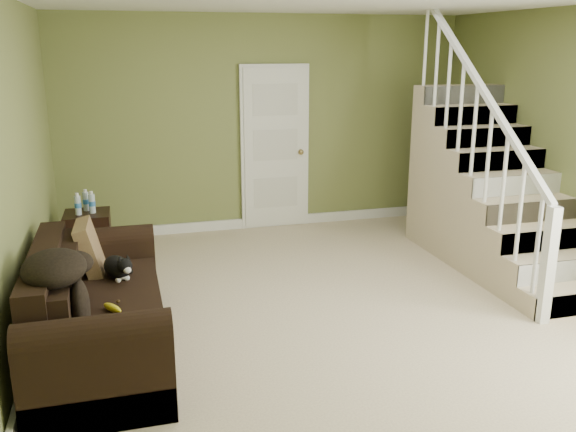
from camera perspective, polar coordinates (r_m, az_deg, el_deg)
floor at (r=5.36m, az=5.01°, el=-8.99°), size 5.00×5.50×0.01m
wall_back at (r=7.57m, az=-2.07°, el=8.59°), size 5.00×0.04×2.60m
wall_left at (r=4.71m, az=-24.45°, el=2.85°), size 0.04×5.50×2.60m
baseboard_back at (r=7.79m, az=-1.93°, el=-0.52°), size 5.00×0.04×0.12m
baseboard_left at (r=5.10m, az=-22.53°, el=-10.83°), size 0.04×5.50×0.12m
door at (r=7.59m, az=-1.22°, el=6.38°), size 0.86×0.12×2.02m
staircase at (r=6.85m, az=18.10°, el=1.46°), size 1.00×2.51×2.82m
sofa at (r=4.77m, az=-17.65°, el=-8.78°), size 0.90×2.09×0.83m
side_table at (r=6.75m, az=-18.15°, el=-1.88°), size 0.47×0.47×0.78m
cat at (r=5.01m, az=-15.70°, el=-4.68°), size 0.32×0.48×0.24m
banana at (r=4.44m, az=-16.11°, el=-8.26°), size 0.15×0.19×0.05m
throw_pillow at (r=5.23m, az=-18.03°, el=-3.00°), size 0.23×0.46×0.47m
throw_blanket at (r=4.19m, az=-21.07°, el=-4.58°), size 0.52×0.61×0.22m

